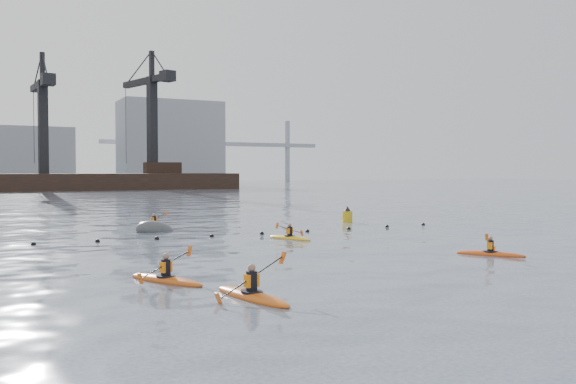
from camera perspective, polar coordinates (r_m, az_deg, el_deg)
name	(u,v)px	position (r m, az deg, el deg)	size (l,w,h in m)	color
ground	(521,340)	(14.25, 20.94, -12.83)	(400.00, 400.00, 0.00)	#3B4456
float_line	(184,237)	(33.43, -9.73, -4.19)	(33.24, 0.73, 0.24)	black
barge_pier	(43,180)	(119.67, -21.98, 1.03)	(72.00, 19.30, 29.50)	black
skyline	(38,148)	(160.10, -22.35, 3.87)	(141.00, 28.00, 22.00)	gray
kayaker_0	(252,295)	(17.52, -3.42, -9.55)	(2.39, 3.53, 1.36)	#CD5613
kayaker_2	(166,279)	(20.41, -11.36, -7.95)	(2.09, 3.26, 1.18)	#BF4E12
kayaker_3	(290,237)	(32.36, 0.16, -4.25)	(1.94, 2.98, 1.04)	yellow
kayaker_4	(490,253)	(27.55, 18.40, -5.46)	(2.17, 2.69, 1.13)	#CD4913
kayaker_5	(154,225)	(40.27, -12.41, -3.06)	(1.95, 3.04, 1.07)	gold
mooring_buoy	(156,231)	(37.21, -12.29, -3.62)	(2.50, 1.48, 1.25)	#3B3E40
nav_buoy	(347,217)	(43.12, 5.58, -2.30)	(0.71, 0.71, 1.29)	#C29913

